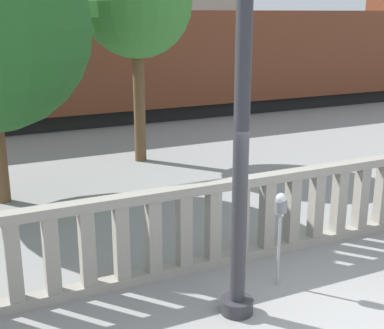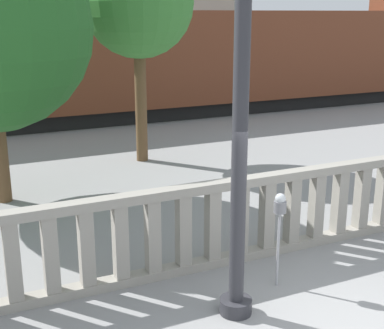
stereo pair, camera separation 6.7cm
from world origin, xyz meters
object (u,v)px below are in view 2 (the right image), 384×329
lamppost (242,59)px  parking_meter (280,211)px  train_near (153,63)px  train_far (28,49)px  tree_right (138,3)px

lamppost → parking_meter: bearing=23.5°
parking_meter → train_near: bearing=76.5°
parking_meter → train_far: bearing=88.3°
lamppost → train_far: 28.59m
train_far → tree_right: (-0.25, -20.70, 2.36)m
lamppost → parking_meter: (0.92, 0.40, -2.20)m
lamppost → parking_meter: 2.41m
train_far → parking_meter: bearing=-91.7°
lamppost → train_near: size_ratio=0.22×
parking_meter → lamppost: bearing=-156.5°
lamppost → train_far: bearing=86.5°
parking_meter → train_far: (0.83, 28.09, 0.58)m
train_far → train_near: bearing=-81.1°
parking_meter → tree_right: (0.59, 7.39, 2.94)m
train_near → tree_right: (-2.59, -5.78, 2.04)m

